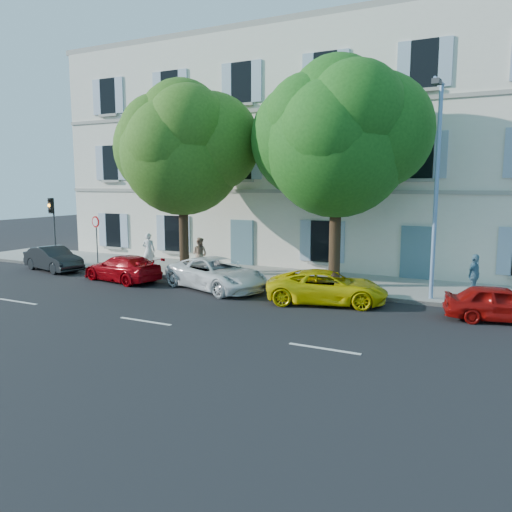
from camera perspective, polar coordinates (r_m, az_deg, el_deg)
The scene contains 17 objects.
ground at distance 19.63m, azimuth -5.13°, elevation -4.62°, with size 90.00×90.00×0.00m, color black.
sidewalk at distance 23.43m, azimuth 0.60°, elevation -2.29°, with size 36.00×4.50×0.15m, color #A09E96.
kerb at distance 21.54m, azimuth -1.94°, elevation -3.22°, with size 36.00×0.16×0.16m, color #9E998E.
building at distance 28.37m, azimuth 5.83°, elevation 11.52°, with size 28.00×7.00×12.00m, color white.
car_dark_sedan at distance 27.17m, azimuth -22.16°, elevation -0.29°, with size 1.30×3.73×1.23m, color black.
car_red_coupe at distance 23.27m, azimuth -15.02°, elevation -1.35°, with size 1.66×4.09×1.19m, color #A1040B.
car_white_coupe at distance 20.75m, azimuth -4.53°, elevation -2.04°, with size 2.20×4.77×1.33m, color white.
car_yellow_supercar at distance 18.51m, azimuth 8.11°, elevation -3.52°, with size 2.02×4.38×1.22m, color yellow.
car_red_hatchback at distance 17.76m, azimuth 26.16°, elevation -4.89°, with size 1.37×3.41×1.16m, color #9D0C09.
tree_left at distance 23.33m, azimuth -8.43°, elevation 11.42°, with size 5.55×5.55×8.60m.
tree_right at distance 20.70m, azimuth 9.24°, elevation 12.33°, with size 5.79×5.79×8.92m.
traffic_light at distance 28.76m, azimuth -22.25°, elevation 4.25°, with size 0.31×0.39×3.47m.
road_sign at distance 27.12m, azimuth -17.81°, elevation 2.86°, with size 0.59×0.16×2.57m.
street_lamp at distance 19.07m, azimuth 19.91°, elevation 8.22°, with size 0.28×1.64×7.70m.
pedestrian_a at distance 25.61m, azimuth -12.16°, elevation 0.61°, with size 0.65×0.43×1.78m, color white.
pedestrian_b at distance 24.28m, azimuth -6.45°, elevation 0.18°, with size 0.80×0.62×1.65m, color tan.
pedestrian_c at distance 20.39m, azimuth 23.67°, elevation -2.05°, with size 0.95×0.39×1.62m, color teal.
Camera 1 is at (10.11, -16.25, 4.35)m, focal length 35.00 mm.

